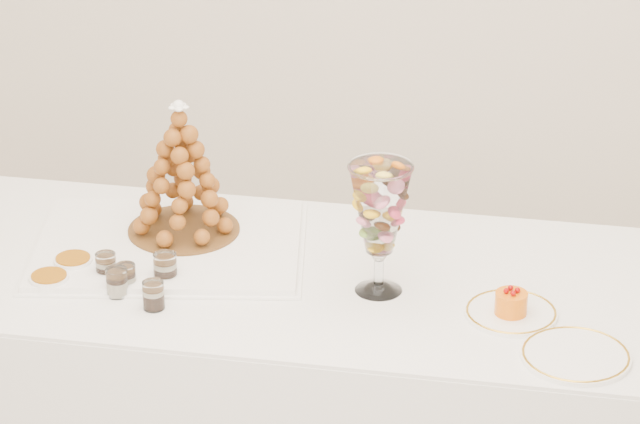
# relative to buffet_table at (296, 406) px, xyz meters

# --- Properties ---
(buffet_table) EXTENTS (2.07, 0.83, 0.79)m
(buffet_table) POSITION_rel_buffet_table_xyz_m (0.00, 0.00, 0.00)
(buffet_table) COLOR white
(buffet_table) RESTS_ON ground
(lace_tray) EXTENTS (0.74, 0.60, 0.02)m
(lace_tray) POSITION_rel_buffet_table_xyz_m (-0.34, 0.07, 0.41)
(lace_tray) COLOR white
(lace_tray) RESTS_ON buffet_table
(macaron_vase) EXTENTS (0.15, 0.15, 0.33)m
(macaron_vase) POSITION_rel_buffet_table_xyz_m (0.22, -0.05, 0.61)
(macaron_vase) COLOR white
(macaron_vase) RESTS_ON buffet_table
(cake_plate) EXTENTS (0.22, 0.22, 0.01)m
(cake_plate) POSITION_rel_buffet_table_xyz_m (0.54, -0.11, 0.40)
(cake_plate) COLOR white
(cake_plate) RESTS_ON buffet_table
(spare_plate) EXTENTS (0.25, 0.25, 0.01)m
(spare_plate) POSITION_rel_buffet_table_xyz_m (0.70, -0.28, 0.40)
(spare_plate) COLOR white
(spare_plate) RESTS_ON buffet_table
(verrine_a) EXTENTS (0.06, 0.06, 0.07)m
(verrine_a) POSITION_rel_buffet_table_xyz_m (-0.45, -0.11, 0.43)
(verrine_a) COLOR white
(verrine_a) RESTS_ON buffet_table
(verrine_b) EXTENTS (0.06, 0.06, 0.07)m
(verrine_b) POSITION_rel_buffet_table_xyz_m (-0.39, -0.15, 0.43)
(verrine_b) COLOR white
(verrine_b) RESTS_ON buffet_table
(verrine_c) EXTENTS (0.06, 0.06, 0.08)m
(verrine_c) POSITION_rel_buffet_table_xyz_m (-0.30, -0.11, 0.43)
(verrine_c) COLOR white
(verrine_c) RESTS_ON buffet_table
(verrine_d) EXTENTS (0.06, 0.06, 0.07)m
(verrine_d) POSITION_rel_buffet_table_xyz_m (-0.40, -0.19, 0.43)
(verrine_d) COLOR white
(verrine_d) RESTS_ON buffet_table
(verrine_e) EXTENTS (0.06, 0.06, 0.07)m
(verrine_e) POSITION_rel_buffet_table_xyz_m (-0.29, -0.23, 0.43)
(verrine_e) COLOR white
(verrine_e) RESTS_ON buffet_table
(ramekin_back) EXTENTS (0.10, 0.10, 0.03)m
(ramekin_back) POSITION_rel_buffet_table_xyz_m (-0.55, -0.08, 0.41)
(ramekin_back) COLOR white
(ramekin_back) RESTS_ON buffet_table
(ramekin_front) EXTENTS (0.10, 0.10, 0.03)m
(ramekin_front) POSITION_rel_buffet_table_xyz_m (-0.57, -0.18, 0.41)
(ramekin_front) COLOR white
(ramekin_front) RESTS_ON buffet_table
(croquembouche) EXTENTS (0.29, 0.29, 0.36)m
(croquembouche) POSITION_rel_buffet_table_xyz_m (-0.32, 0.13, 0.59)
(croquembouche) COLOR brown
(croquembouche) RESTS_ON lace_tray
(mousse_cake) EXTENTS (0.08, 0.08, 0.07)m
(mousse_cake) POSITION_rel_buffet_table_xyz_m (0.54, -0.12, 0.43)
(mousse_cake) COLOR orange
(mousse_cake) RESTS_ON cake_plate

